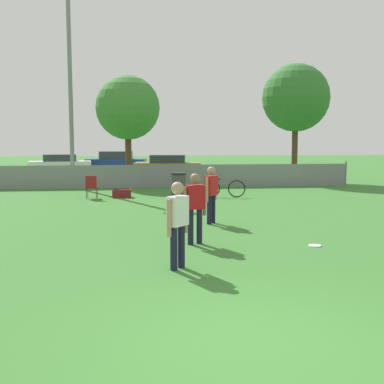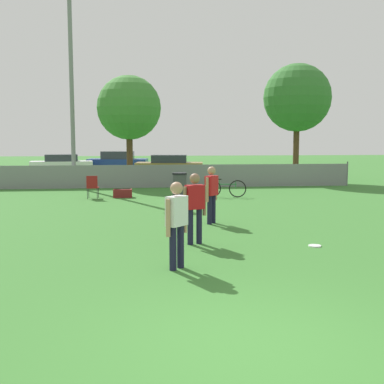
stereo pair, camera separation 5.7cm
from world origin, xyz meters
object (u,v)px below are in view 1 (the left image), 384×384
Objects in this scene: gear_bag_sideline at (122,193)px; parked_car_blue at (116,162)px; trash_bin at (179,184)px; parked_car_white at (60,164)px; tree_near_pole at (128,108)px; folding_chair_sideline at (91,186)px; light_pole at (70,72)px; bicycle_sideline at (224,188)px; tree_far_right at (296,98)px; player_receiver_white at (178,219)px; frisbee_disc at (315,246)px; player_thrower_red at (211,191)px; player_defender_red at (195,203)px; parked_car_tan at (168,165)px.

gear_bag_sideline is 15.30m from parked_car_blue.
parked_car_white is (-6.84, 13.63, 0.17)m from trash_bin.
tree_near_pole is 6.10× the size of folding_chair_sideline.
light_pole reaches higher than parked_car_blue.
bicycle_sideline is at bearing -65.80° from parked_car_white.
parked_car_blue is at bearing 138.39° from tree_far_right.
player_receiver_white is at bearing -83.70° from parked_car_white.
tree_far_right is 1.51× the size of parked_car_white.
gear_bag_sideline is at bearing -78.93° from parked_car_white.
parked_car_blue reaches higher than parked_car_white.
trash_bin is at bearing 103.02° from frisbee_disc.
light_pole reaches higher than gear_bag_sideline.
trash_bin is at bearing 40.59° from player_thrower_red.
player_thrower_red is at bearing -64.03° from light_pole.
parked_car_white is (-7.20, 20.10, -0.27)m from player_thrower_red.
tree_near_pole is at bearing -101.04° from folding_chair_sideline.
player_defender_red is at bearing -77.81° from gear_bag_sideline.
light_pole reaches higher than tree_far_right.
player_thrower_red is at bearing -77.41° from parked_car_white.
tree_near_pole reaches higher than player_receiver_white.
parked_car_white is at bearing 108.19° from gear_bag_sideline.
trash_bin is at bearing -70.45° from parked_car_white.
frisbee_disc is 0.17× the size of bicycle_sideline.
parked_car_tan is (3.74, 11.31, 0.13)m from folding_chair_sideline.
tree_far_right reaches higher than player_receiver_white.
tree_near_pole is at bearing 25.80° from light_pole.
parked_car_white is at bearing -74.36° from folding_chair_sideline.
light_pole is 16.21m from player_receiver_white.
player_thrower_red is 7.16m from folding_chair_sideline.
trash_bin is at bearing -170.78° from folding_chair_sideline.
tree_near_pole is (2.66, 1.28, -1.58)m from light_pole.
light_pole is 10.90m from parked_car_white.
light_pole reaches higher than parked_car_white.
light_pole reaches higher than folding_chair_sideline.
player_receiver_white is 26.22m from parked_car_blue.
trash_bin reaches higher than bicycle_sideline.
parked_car_tan is (0.67, 19.88, -0.28)m from player_defender_red.
trash_bin is (0.97, 11.02, -0.44)m from player_receiver_white.
light_pole is 2.13× the size of parked_car_tan.
player_defender_red is 23.53m from parked_car_white.
gear_bag_sideline is 11.36m from parked_car_tan.
folding_chair_sideline is (-5.68, 9.10, 0.50)m from frisbee_disc.
trash_bin is at bearing -83.93° from parked_car_tan.
bicycle_sideline reaches higher than frisbee_disc.
player_defender_red is at bearing -115.88° from tree_far_right.
bicycle_sideline is at bearing -56.53° from tree_near_pole.
gear_bag_sideline is at bearing 49.90° from player_receiver_white.
parked_car_white is 3.96m from parked_car_blue.
light_pole reaches higher than tree_near_pole.
gear_bag_sideline is 0.17× the size of parked_car_blue.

